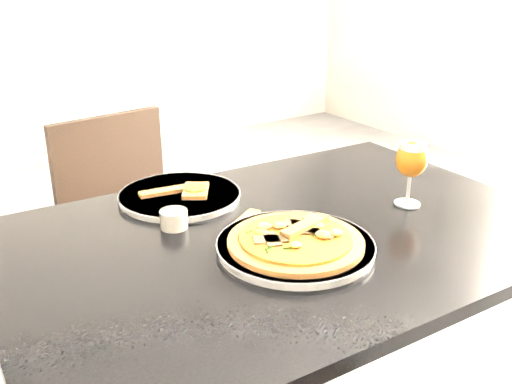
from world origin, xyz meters
TOP-DOWN VIEW (x-y plane):
  - dining_table at (-0.25, -0.05)m, footprint 1.23×0.85m
  - chair_far at (-0.34, 0.63)m, footprint 0.43×0.43m
  - plate_main at (-0.29, -0.14)m, footprint 0.36×0.36m
  - pizza at (-0.30, -0.15)m, footprint 0.27×0.27m
  - plate_second at (-0.36, 0.23)m, footprint 0.31×0.31m
  - crust_scraps at (-0.35, 0.22)m, footprint 0.18×0.12m
  - loose_crust at (-0.31, 0.03)m, footprint 0.12×0.08m
  - sauce_cup at (-0.45, 0.09)m, footprint 0.06×0.06m
  - beer_glass at (0.07, -0.10)m, footprint 0.07×0.07m

SIDE VIEW (x-z plane):
  - chair_far at x=-0.34m, z-range 0.04..0.89m
  - dining_table at x=-0.25m, z-range 0.28..1.03m
  - loose_crust at x=-0.31m, z-range 0.75..0.76m
  - plate_second at x=-0.36m, z-range 0.75..0.77m
  - plate_main at x=-0.29m, z-range 0.75..0.77m
  - crust_scraps at x=-0.35m, z-range 0.76..0.78m
  - sauce_cup at x=-0.45m, z-range 0.75..0.79m
  - pizza at x=-0.30m, z-range 0.76..0.79m
  - beer_glass at x=0.07m, z-range 0.78..0.94m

